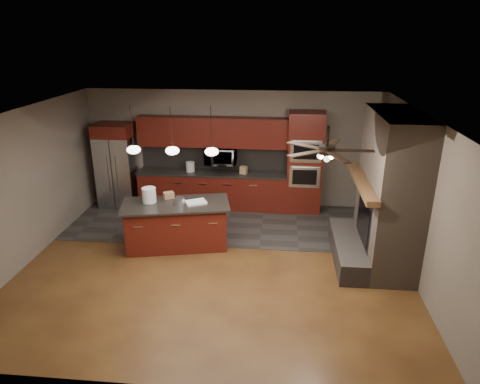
# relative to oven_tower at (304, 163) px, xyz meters

# --- Properties ---
(ground) EXTENTS (7.00, 7.00, 0.00)m
(ground) POSITION_rel_oven_tower_xyz_m (-1.70, -2.69, -1.19)
(ground) COLOR brown
(ground) RESTS_ON ground
(ceiling) EXTENTS (7.00, 6.00, 0.02)m
(ceiling) POSITION_rel_oven_tower_xyz_m (-1.70, -2.69, 1.61)
(ceiling) COLOR white
(ceiling) RESTS_ON back_wall
(back_wall) EXTENTS (7.00, 0.02, 2.80)m
(back_wall) POSITION_rel_oven_tower_xyz_m (-1.70, 0.31, 0.21)
(back_wall) COLOR #73665C
(back_wall) RESTS_ON ground
(right_wall) EXTENTS (0.02, 6.00, 2.80)m
(right_wall) POSITION_rel_oven_tower_xyz_m (1.80, -2.69, 0.21)
(right_wall) COLOR #73665C
(right_wall) RESTS_ON ground
(left_wall) EXTENTS (0.02, 6.00, 2.80)m
(left_wall) POSITION_rel_oven_tower_xyz_m (-5.20, -2.69, 0.21)
(left_wall) COLOR #73665C
(left_wall) RESTS_ON ground
(slate_tile_patch) EXTENTS (7.00, 2.40, 0.01)m
(slate_tile_patch) POSITION_rel_oven_tower_xyz_m (-1.70, -0.89, -1.19)
(slate_tile_patch) COLOR #34312F
(slate_tile_patch) RESTS_ON ground
(fireplace_column) EXTENTS (1.30, 2.10, 2.80)m
(fireplace_column) POSITION_rel_oven_tower_xyz_m (1.34, -2.29, 0.11)
(fireplace_column) COLOR brown
(fireplace_column) RESTS_ON ground
(back_cabinetry) EXTENTS (3.59, 0.64, 2.20)m
(back_cabinetry) POSITION_rel_oven_tower_xyz_m (-2.18, 0.05, -0.30)
(back_cabinetry) COLOR #581410
(back_cabinetry) RESTS_ON ground
(oven_tower) EXTENTS (0.80, 0.63, 2.38)m
(oven_tower) POSITION_rel_oven_tower_xyz_m (0.00, 0.00, 0.00)
(oven_tower) COLOR #581410
(oven_tower) RESTS_ON ground
(microwave) EXTENTS (0.73, 0.41, 0.50)m
(microwave) POSITION_rel_oven_tower_xyz_m (-1.98, 0.06, 0.11)
(microwave) COLOR silver
(microwave) RESTS_ON back_cabinetry
(refrigerator) EXTENTS (0.87, 0.75, 2.04)m
(refrigerator) POSITION_rel_oven_tower_xyz_m (-4.49, -0.07, -0.17)
(refrigerator) COLOR silver
(refrigerator) RESTS_ON ground
(kitchen_island) EXTENTS (2.23, 1.36, 0.92)m
(kitchen_island) POSITION_rel_oven_tower_xyz_m (-2.58, -2.08, -0.73)
(kitchen_island) COLOR #581410
(kitchen_island) RESTS_ON ground
(white_bucket) EXTENTS (0.38, 0.38, 0.29)m
(white_bucket) POSITION_rel_oven_tower_xyz_m (-3.10, -2.05, -0.13)
(white_bucket) COLOR white
(white_bucket) RESTS_ON kitchen_island
(paint_can) EXTENTS (0.22, 0.22, 0.13)m
(paint_can) POSITION_rel_oven_tower_xyz_m (-2.49, -2.11, -0.21)
(paint_can) COLOR silver
(paint_can) RESTS_ON kitchen_island
(paint_tray) EXTENTS (0.47, 0.42, 0.04)m
(paint_tray) POSITION_rel_oven_tower_xyz_m (-2.18, -2.02, -0.25)
(paint_tray) COLOR white
(paint_tray) RESTS_ON kitchen_island
(cardboard_box) EXTENTS (0.24, 0.22, 0.13)m
(cardboard_box) POSITION_rel_oven_tower_xyz_m (-2.78, -1.81, -0.21)
(cardboard_box) COLOR #966A4D
(cardboard_box) RESTS_ON kitchen_island
(counter_bucket) EXTENTS (0.25, 0.25, 0.24)m
(counter_bucket) POSITION_rel_oven_tower_xyz_m (-2.71, 0.01, -0.17)
(counter_bucket) COLOR silver
(counter_bucket) RESTS_ON back_cabinetry
(counter_box) EXTENTS (0.19, 0.17, 0.18)m
(counter_box) POSITION_rel_oven_tower_xyz_m (-1.42, -0.04, -0.20)
(counter_box) COLOR #9E7C51
(counter_box) RESTS_ON back_cabinetry
(pendant_left) EXTENTS (0.26, 0.26, 0.92)m
(pendant_left) POSITION_rel_oven_tower_xyz_m (-3.35, -1.99, 0.77)
(pendant_left) COLOR black
(pendant_left) RESTS_ON ceiling
(pendant_center) EXTENTS (0.26, 0.26, 0.92)m
(pendant_center) POSITION_rel_oven_tower_xyz_m (-2.60, -1.99, 0.77)
(pendant_center) COLOR black
(pendant_center) RESTS_ON ceiling
(pendant_right) EXTENTS (0.26, 0.26, 0.92)m
(pendant_right) POSITION_rel_oven_tower_xyz_m (-1.85, -1.99, 0.77)
(pendant_right) COLOR black
(pendant_right) RESTS_ON ceiling
(ceiling_fan) EXTENTS (1.27, 1.33, 0.41)m
(ceiling_fan) POSITION_rel_oven_tower_xyz_m (0.10, -3.49, 1.27)
(ceiling_fan) COLOR black
(ceiling_fan) RESTS_ON ceiling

